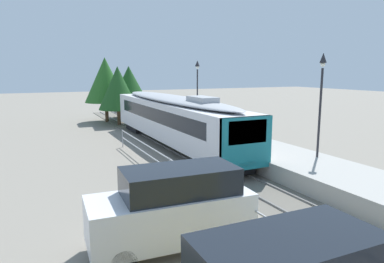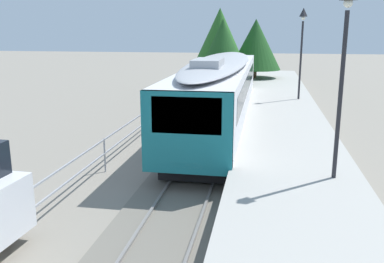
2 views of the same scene
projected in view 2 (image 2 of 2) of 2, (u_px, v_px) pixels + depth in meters
The scene contains 9 objects.
ground_plane at pixel (123, 164), 16.16m from camera, with size 160.00×160.00×0.00m, color gray.
track_rails at pixel (200, 167), 15.66m from camera, with size 3.20×60.00×0.14m.
commuter_train at pixel (220, 87), 21.50m from camera, with size 2.82×18.82×3.74m.
station_platform at pixel (290, 161), 15.02m from camera, with size 3.90×60.00×0.90m, color #A8A59E.
platform_lamp_mid_platform at pixel (345, 45), 11.16m from camera, with size 0.34×0.34×5.35m.
platform_lamp_far_end at pixel (302, 36), 24.81m from camera, with size 0.34×0.34×5.35m.
tree_behind_carpark at pixel (220, 37), 35.24m from camera, with size 4.37×4.37×6.78m.
tree_behind_station_far at pixel (223, 47), 32.42m from camera, with size 3.88×3.88×5.84m.
tree_distant_left at pixel (256, 44), 36.40m from camera, with size 4.44×4.44×5.92m.
Camera 2 is at (2.27, 7.27, 5.01)m, focal length 39.43 mm.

